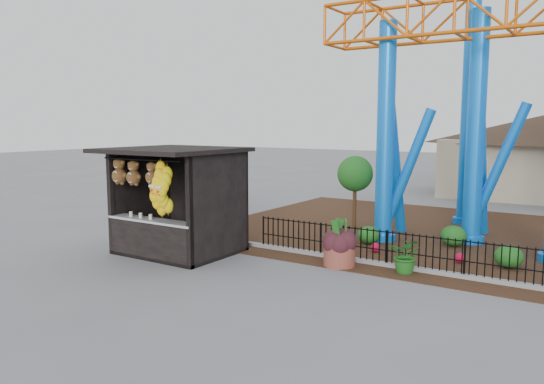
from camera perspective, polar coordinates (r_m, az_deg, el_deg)
The scene contains 10 objects.
ground at distance 13.44m, azimuth -3.91°, elevation -9.15°, with size 120.00×120.00×0.00m, color slate.
mulch_bed at distance 19.03m, azimuth 21.08°, elevation -4.67°, with size 18.00×12.00×0.02m, color #331E11.
curb at distance 14.29m, azimuth 16.78°, elevation -8.20°, with size 18.00×0.18×0.12m, color gray.
prize_booth at distance 15.69m, azimuth -10.65°, elevation -1.16°, with size 3.50×3.40×3.12m.
picket_fence at distance 13.97m, azimuth 20.41°, elevation -6.84°, with size 12.20×0.06×1.00m, color black, non-canonical shape.
roller_coaster at distance 18.86m, azimuth 25.60°, elevation 14.67°, with size 11.00×6.37×10.82m.
terracotta_planter at distance 14.48m, azimuth 7.26°, elevation -6.85°, with size 0.85×0.85×0.55m, color brown.
planter_foliage at distance 14.34m, azimuth 7.30°, elevation -4.54°, with size 0.70×0.70×0.64m, color #34141A.
potted_plant at distance 14.07m, azimuth 14.30°, elevation -6.61°, with size 0.85×0.74×0.95m, color #294E17.
landscaping at distance 16.52m, azimuth 21.89°, elevation -5.48°, with size 7.71×2.65×0.64m.
Camera 1 is at (7.80, -10.25, 3.83)m, focal length 35.00 mm.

